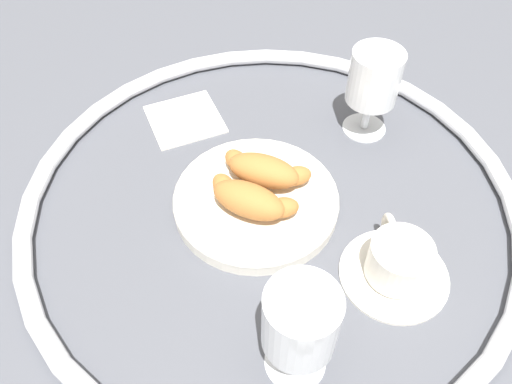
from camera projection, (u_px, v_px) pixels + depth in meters
name	position (u px, v px, depth m)	size (l,w,h in m)	color
ground_plane	(271.00, 203.00, 0.72)	(2.20, 2.20, 0.00)	#4C4F56
table_chrome_rim	(271.00, 198.00, 0.71)	(0.68, 0.68, 0.02)	silver
pastry_plate	(256.00, 200.00, 0.70)	(0.23, 0.23, 0.02)	silver
croissant_large	(249.00, 199.00, 0.67)	(0.13, 0.09, 0.04)	#AD6B33
croissant_small	(264.00, 170.00, 0.70)	(0.13, 0.10, 0.04)	#AD6B33
coffee_cup_near	(397.00, 263.00, 0.62)	(0.14, 0.14, 0.06)	silver
juice_glass_left	(300.00, 324.00, 0.50)	(0.08, 0.08, 0.14)	white
juice_glass_right	(376.00, 81.00, 0.74)	(0.08, 0.08, 0.14)	white
folded_napkin	(185.00, 118.00, 0.83)	(0.11, 0.11, 0.01)	silver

